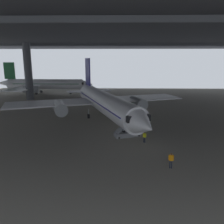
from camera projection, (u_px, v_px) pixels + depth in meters
The scene contains 8 objects.
ground_plane at pixel (117, 128), 38.13m from camera, with size 110.00×110.00×0.00m, color gray.
hangar_structure at pixel (117, 35), 47.96m from camera, with size 121.00×99.00×16.91m.
airplane_main at pixel (104, 102), 42.42m from camera, with size 35.41×35.61×11.52m.
boarding_stairs at pixel (128, 131), 33.80m from camera, with size 4.43×2.77×4.67m.
crew_worker_near_nose at pixel (171, 159), 23.70m from camera, with size 0.53×0.31×1.72m.
crew_worker_by_stairs at pixel (145, 137), 31.13m from camera, with size 0.43×0.41×1.55m.
airplane_distant at pixel (44, 84), 75.65m from camera, with size 32.52×31.28×10.37m.
baggage_tug at pixel (115, 110), 49.36m from camera, with size 2.22×2.50×0.90m.
Camera 1 is at (0.03, -36.59, 11.08)m, focal length 36.55 mm.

